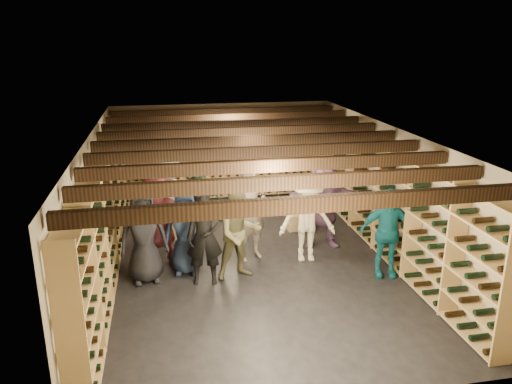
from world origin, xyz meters
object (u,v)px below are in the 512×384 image
at_px(person_2, 239,233).
at_px(person_11, 323,202).
at_px(person_6, 185,232).
at_px(person_9, 170,198).
at_px(crate_stack_right, 299,221).
at_px(person_1, 205,237).
at_px(person_7, 251,212).
at_px(person_0, 144,236).
at_px(person_5, 158,220).
at_px(person_10, 198,199).
at_px(person_3, 307,219).
at_px(person_4, 387,232).
at_px(crate_stack_left, 185,225).
at_px(crate_loose, 244,229).

relative_size(person_2, person_11, 0.89).
distance_m(person_6, person_9, 1.65).
relative_size(crate_stack_right, person_6, 0.34).
xyz_separation_m(person_1, person_7, (0.92, 0.83, 0.07)).
distance_m(person_0, person_6, 0.73).
distance_m(person_6, person_7, 1.29).
relative_size(person_6, person_11, 0.83).
height_order(crate_stack_right, person_2, person_2).
bearing_deg(person_5, person_10, 59.74).
distance_m(person_2, person_3, 1.42).
height_order(person_4, person_5, person_5).
height_order(person_1, person_6, person_1).
xyz_separation_m(crate_stack_left, person_3, (2.17, -1.54, 0.55)).
relative_size(person_5, person_10, 1.14).
height_order(person_5, person_7, person_5).
relative_size(person_2, person_3, 1.01).
relative_size(crate_stack_left, person_9, 0.29).
distance_m(crate_stack_left, person_5, 1.58).
bearing_deg(crate_stack_left, person_5, -111.59).
bearing_deg(person_6, person_4, -6.58).
xyz_separation_m(crate_stack_left, person_0, (-0.77, -1.83, 0.57)).
relative_size(person_0, person_10, 1.02).
bearing_deg(person_0, person_10, 52.05).
xyz_separation_m(person_4, person_6, (-3.40, 0.77, -0.04)).
distance_m(crate_stack_left, person_10, 0.62).
distance_m(crate_loose, person_2, 2.17).
height_order(person_5, person_6, person_5).
height_order(crate_stack_right, person_6, person_6).
bearing_deg(person_9, person_5, -108.08).
distance_m(crate_loose, person_1, 2.44).
xyz_separation_m(person_1, person_11, (2.43, 1.13, 0.07)).
height_order(person_4, person_9, person_9).
bearing_deg(crate_stack_right, person_6, -147.02).
distance_m(crate_stack_left, crate_stack_right, 2.45).
bearing_deg(person_5, person_0, -114.70).
bearing_deg(crate_loose, person_11, -34.13).
relative_size(person_5, person_9, 1.04).
bearing_deg(person_1, person_6, 128.76).
bearing_deg(crate_stack_right, person_4, -69.78).
bearing_deg(person_11, person_0, -161.44).
xyz_separation_m(crate_loose, person_11, (1.42, -0.96, 0.83)).
relative_size(person_6, person_7, 0.83).
height_order(person_0, person_4, person_0).
xyz_separation_m(crate_loose, person_9, (-1.53, 0.00, 0.79)).
bearing_deg(crate_stack_left, person_6, -92.36).
bearing_deg(crate_stack_left, person_11, -19.87).
xyz_separation_m(crate_loose, person_4, (2.09, -2.40, 0.71)).
bearing_deg(person_2, person_3, 8.51).
bearing_deg(person_10, crate_stack_right, 19.79).
relative_size(person_1, person_2, 1.03).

